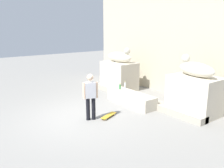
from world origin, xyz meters
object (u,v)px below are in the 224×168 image
Objects in this scene: statue_reclining_left at (120,57)px; bottle_green at (120,87)px; skater at (90,95)px; statue_reclining_right at (196,69)px; skateboard at (109,115)px; bottle_clear at (125,85)px.

bottle_green is at bearing -46.10° from statue_reclining_left.
bottle_green is (-1.14, 2.26, -0.29)m from skater.
statue_reclining_right is 2.04× the size of skateboard.
skater is (2.67, -3.47, -0.82)m from statue_reclining_left.
skater is at bearing -63.23° from bottle_green.
skater is 2.80m from bottle_clear.
skater reaches higher than skateboard.
skateboard is at bearing -52.31° from statue_reclining_left.
statue_reclining_right reaches higher than bottle_green.
bottle_clear is (-1.33, 1.90, 0.59)m from skateboard.
bottle_green is (-1.34, 1.62, 0.57)m from skateboard.
statue_reclining_right is at bearing 17.46° from bottle_clear.
statue_reclining_left reaches higher than skater.
skater is at bearing 71.21° from statue_reclining_right.
bottle_clear is at bearing 46.18° from skater.
bottle_clear is at bearing 12.86° from skateboard.
statue_reclining_right reaches higher than bottle_clear.
statue_reclining_left is at bearing 8.70° from statue_reclining_right.
statue_reclining_right reaches higher than skater.
statue_reclining_left is 2.04× the size of skateboard.
skater is (-1.80, -3.47, -0.82)m from statue_reclining_right.
skater is 6.04× the size of bottle_green.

